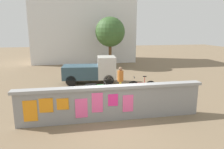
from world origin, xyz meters
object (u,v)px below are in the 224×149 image
at_px(motorcycle, 94,90).
at_px(bicycle_near, 142,86).
at_px(person_walking, 120,78).
at_px(tree_roadside, 110,32).
at_px(auto_rickshaw_truck, 92,70).

bearing_deg(motorcycle, bicycle_near, 14.23).
bearing_deg(person_walking, tree_roadside, 83.70).
relative_size(bicycle_near, tree_roadside, 0.35).
distance_m(auto_rickshaw_truck, tree_roadside, 6.67).
height_order(bicycle_near, tree_roadside, tree_roadside).
distance_m(person_walking, tree_roadside, 9.06).
height_order(motorcycle, bicycle_near, bicycle_near).
xyz_separation_m(motorcycle, tree_roadside, (2.51, 9.05, 2.95)).
distance_m(auto_rickshaw_truck, person_walking, 3.22).
xyz_separation_m(person_walking, tree_roadside, (0.96, 8.67, 2.43)).
bearing_deg(tree_roadside, person_walking, -96.30).
height_order(auto_rickshaw_truck, bicycle_near, auto_rickshaw_truck).
xyz_separation_m(auto_rickshaw_truck, tree_roadside, (2.29, 5.74, 2.52)).
height_order(motorcycle, tree_roadside, tree_roadside).
distance_m(motorcycle, bicycle_near, 3.07).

